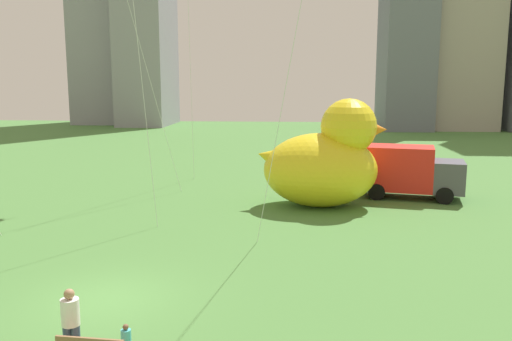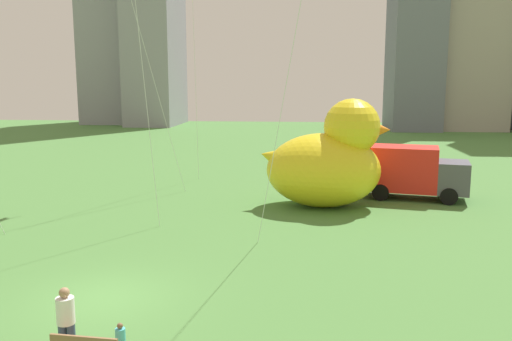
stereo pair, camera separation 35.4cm
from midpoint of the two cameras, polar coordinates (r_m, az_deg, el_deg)
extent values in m
plane|color=#497B3A|center=(16.71, -15.43, -13.11)|extent=(140.00, 140.00, 0.00)
cylinder|color=#38476B|center=(13.62, -19.29, -16.80)|extent=(0.19, 0.19, 0.83)
cylinder|color=#38476B|center=(13.54, -18.44, -16.92)|extent=(0.19, 0.19, 0.83)
cylinder|color=white|center=(13.28, -19.04, -14.03)|extent=(0.42, 0.42, 0.63)
sphere|color=#A87C5B|center=(13.11, -19.14, -12.28)|extent=(0.24, 0.24, 0.24)
cylinder|color=#4CBFC6|center=(12.95, -13.56, -16.87)|extent=(0.23, 0.23, 0.35)
sphere|color=brown|center=(12.85, -13.60, -15.90)|extent=(0.14, 0.14, 0.14)
ellipsoid|color=yellow|center=(27.22, 7.60, 0.04)|extent=(5.77, 4.26, 3.76)
sphere|color=yellow|center=(27.04, 10.63, 4.64)|extent=(2.81, 2.81, 2.81)
cone|color=orange|center=(27.20, 13.28, 4.28)|extent=(1.26, 1.26, 1.26)
cone|color=yellow|center=(27.14, 2.33, 1.42)|extent=(1.72, 1.51, 1.81)
cube|color=red|center=(30.16, 15.37, 0.26)|extent=(4.47, 3.11, 2.40)
cube|color=#4C4C56|center=(30.27, 20.70, -0.68)|extent=(2.03, 2.58, 1.68)
cylinder|color=black|center=(30.40, 20.23, -2.22)|extent=(1.39, 2.54, 0.90)
cylinder|color=black|center=(30.41, 13.68, -1.89)|extent=(1.39, 2.54, 0.90)
cube|color=gray|center=(85.61, -14.08, 13.93)|extent=(10.42, 10.64, 26.57)
cube|color=slate|center=(74.25, 16.84, 13.90)|extent=(6.21, 9.43, 24.97)
cube|color=#9E938C|center=(75.76, 21.25, 11.76)|extent=(11.09, 7.73, 20.19)
cylinder|color=silver|center=(29.32, -10.83, 10.43)|extent=(2.68, 3.33, 13.76)
cylinder|color=silver|center=(18.70, 3.76, 8.98)|extent=(2.26, 3.40, 12.33)
cylinder|color=silver|center=(33.25, -6.37, 13.87)|extent=(0.37, 3.11, 17.76)
cylinder|color=silver|center=(22.98, -11.49, 9.29)|extent=(0.83, 0.57, 12.62)
camera|label=1|loc=(0.18, -89.47, 0.09)|focal=37.27mm
camera|label=2|loc=(0.18, 90.53, -0.09)|focal=37.27mm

